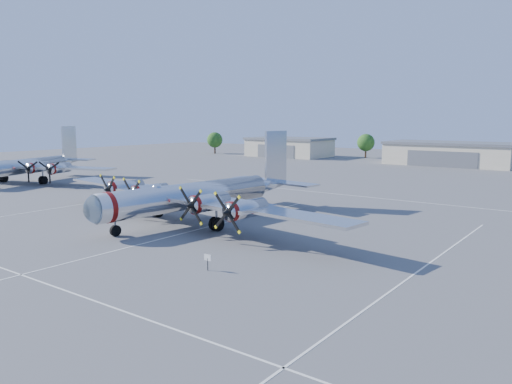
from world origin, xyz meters
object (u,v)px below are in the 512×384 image
Objects in this scene: tree_far_west at (215,140)px; tree_west at (366,143)px; hangar_west at (289,147)px; hangar_center at (451,153)px; main_bomber_b29 at (199,221)px; bomber_west at (30,182)px; info_placard at (208,259)px.

tree_west is (45.00, 12.00, 0.00)m from tree_far_west.
hangar_west is 21.61m from tree_west.
tree_far_west is 46.57m from tree_west.
hangar_center is 0.68× the size of main_bomber_b29.
hangar_center reaches higher than bomber_west.
hangar_west is at bearing 69.31° from bomber_west.
tree_far_west is 75.31m from bomber_west.
hangar_center is at bearing 39.49° from bomber_west.
hangar_west is 92.95m from main_bomber_b29.
tree_far_west is at bearing -165.07° from tree_west.
main_bomber_b29 is 1.19× the size of bomber_west.
hangar_west is 3.40× the size of tree_west.
main_bomber_b29 is (67.09, -78.87, -4.22)m from tree_far_west.
tree_far_west is at bearing -170.99° from hangar_west.
hangar_west is at bearing 180.00° from hangar_center.
hangar_center is 70.13m from tree_far_west.
tree_west is 0.19× the size of bomber_west.
main_bomber_b29 is at bearing 134.49° from info_placard.
tree_west is 109.16m from info_placard.
hangar_west is 25.36m from tree_far_west.
hangar_center is at bearing -17.82° from tree_west.
tree_west is 87.54m from bomber_west.
hangar_center is 26.30m from tree_west.
hangar_center is 90.44m from bomber_west.
tree_west is (20.00, 8.04, 1.51)m from hangar_west.
hangar_center reaches higher than info_placard.
bomber_west is 61.66m from info_placard.
info_placard is (12.68, -12.55, 0.83)m from main_bomber_b29.
info_placard is (9.77, -95.38, -1.88)m from hangar_center.
tree_west reaches higher than hangar_west.
main_bomber_b29 is 17.85m from info_placard.
info_placard is (34.77, -103.41, -3.39)m from tree_west.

